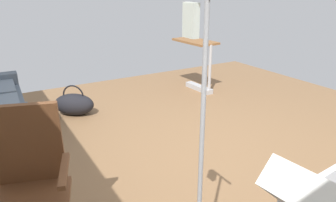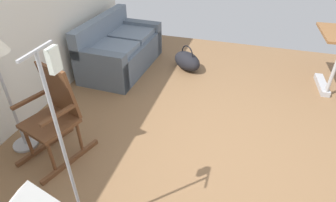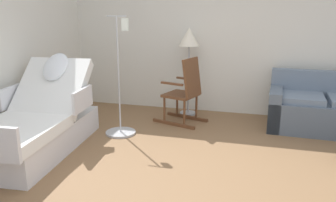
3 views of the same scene
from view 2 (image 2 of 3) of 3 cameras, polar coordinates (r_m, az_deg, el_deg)
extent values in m
plane|color=olive|center=(3.30, 10.71, -10.96)|extent=(6.63, 6.63, 0.00)
cube|color=slate|center=(4.97, -9.17, 8.99)|extent=(1.63, 0.92, 0.45)
cube|color=slate|center=(4.55, -11.12, 10.02)|extent=(0.70, 0.67, 0.10)
cube|color=slate|center=(5.15, -7.15, 13.30)|extent=(0.70, 0.67, 0.10)
cube|color=slate|center=(4.97, -13.27, 13.87)|extent=(1.61, 0.23, 0.40)
cube|color=slate|center=(4.39, -13.42, 6.01)|extent=(0.22, 0.86, 0.60)
cube|color=slate|center=(5.52, -5.86, 12.74)|extent=(0.22, 0.86, 0.60)
cube|color=brown|center=(3.63, -23.21, -8.17)|extent=(0.74, 0.27, 0.05)
cube|color=brown|center=(3.34, -18.86, -11.27)|extent=(0.74, 0.27, 0.05)
cylinder|color=brown|center=(3.15, -22.47, -10.00)|extent=(0.04, 0.04, 0.40)
cylinder|color=brown|center=(3.42, -26.27, -7.13)|extent=(0.04, 0.04, 0.40)
cylinder|color=brown|center=(3.28, -17.42, -6.55)|extent=(0.04, 0.04, 0.40)
cylinder|color=brown|center=(3.55, -21.46, -4.08)|extent=(0.04, 0.04, 0.40)
cube|color=brown|center=(3.22, -22.68, -4.17)|extent=(0.58, 0.60, 0.04)
cube|color=brown|center=(3.14, -21.02, 1.95)|extent=(0.24, 0.45, 0.60)
cube|color=brown|center=(2.92, -21.29, -2.65)|extent=(0.38, 0.16, 0.03)
cube|color=brown|center=(3.27, -26.15, 0.20)|extent=(0.38, 0.16, 0.03)
cylinder|color=#B2B5BA|center=(3.77, -26.62, -7.72)|extent=(0.28, 0.28, 0.03)
cylinder|color=#B2B5BA|center=(3.44, -29.10, -0.31)|extent=(0.03, 0.03, 1.15)
cube|color=#B2B5BA|center=(5.02, 28.49, 2.89)|extent=(0.61, 0.16, 0.08)
cylinder|color=black|center=(4.80, 29.02, 1.22)|extent=(0.07, 0.07, 0.06)
cylinder|color=black|center=(5.24, 27.94, 4.24)|extent=(0.07, 0.07, 0.06)
cylinder|color=#B2B5BA|center=(4.62, 30.45, 5.58)|extent=(0.05, 0.05, 0.74)
cube|color=brown|center=(4.84, 30.72, 11.61)|extent=(0.82, 0.45, 0.04)
ellipsoid|color=black|center=(4.89, 3.85, 8.01)|extent=(0.60, 0.64, 0.30)
torus|color=black|center=(4.84, 3.91, 9.39)|extent=(0.20, 0.25, 0.30)
cylinder|color=#B2B5BA|center=(2.15, -19.71, -11.06)|extent=(0.02, 0.02, 1.65)
cube|color=#B2B5BA|center=(1.70, -25.07, 9.10)|extent=(0.28, 0.02, 0.02)
cube|color=white|center=(1.82, -21.98, 7.65)|extent=(0.09, 0.04, 0.16)
camera|label=1|loc=(2.04, -67.04, -4.74)|focal=34.55mm
camera|label=3|loc=(4.58, 64.35, 8.62)|focal=36.94mm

